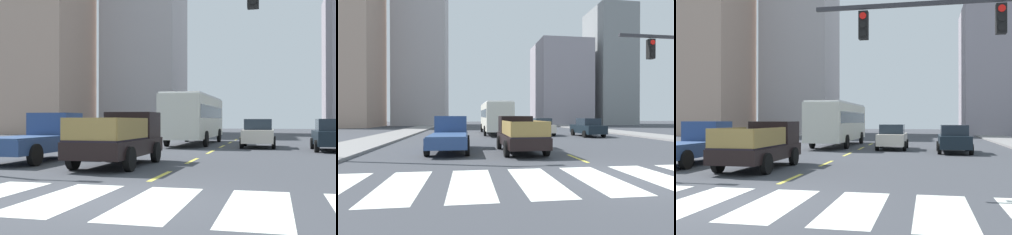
# 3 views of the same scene
# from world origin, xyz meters

# --- Properties ---
(ground_plane) EXTENTS (160.00, 160.00, 0.00)m
(ground_plane) POSITION_xyz_m (0.00, 0.00, 0.00)
(ground_plane) COLOR #3B3E44
(sidewalk_left) EXTENTS (3.45, 110.00, 0.15)m
(sidewalk_left) POSITION_xyz_m (-12.12, 18.00, 0.07)
(sidewalk_left) COLOR gray
(sidewalk_left) RESTS_ON ground
(crosswalk_stripe_4) EXTENTS (1.25, 3.80, 0.01)m
(crosswalk_stripe_4) POSITION_xyz_m (-0.99, 0.00, 0.00)
(crosswalk_stripe_4) COLOR silver
(crosswalk_stripe_4) RESTS_ON ground
(crosswalk_stripe_5) EXTENTS (1.25, 3.80, 0.01)m
(crosswalk_stripe_5) POSITION_xyz_m (0.99, 0.00, 0.00)
(crosswalk_stripe_5) COLOR silver
(crosswalk_stripe_5) RESTS_ON ground
(crosswalk_stripe_6) EXTENTS (1.25, 3.80, 0.01)m
(crosswalk_stripe_6) POSITION_xyz_m (2.97, 0.00, 0.00)
(crosswalk_stripe_6) COLOR silver
(crosswalk_stripe_6) RESTS_ON ground
(lane_dash_0) EXTENTS (0.16, 2.40, 0.01)m
(lane_dash_0) POSITION_xyz_m (0.00, 4.00, 0.00)
(lane_dash_0) COLOR #D7C848
(lane_dash_0) RESTS_ON ground
(lane_dash_1) EXTENTS (0.16, 2.40, 0.01)m
(lane_dash_1) POSITION_xyz_m (0.00, 9.00, 0.00)
(lane_dash_1) COLOR #D7C848
(lane_dash_1) RESTS_ON ground
(lane_dash_2) EXTENTS (0.16, 2.40, 0.01)m
(lane_dash_2) POSITION_xyz_m (0.00, 14.00, 0.00)
(lane_dash_2) COLOR #D7C848
(lane_dash_2) RESTS_ON ground
(lane_dash_3) EXTENTS (0.16, 2.40, 0.01)m
(lane_dash_3) POSITION_xyz_m (0.00, 19.00, 0.00)
(lane_dash_3) COLOR #D7C848
(lane_dash_3) RESTS_ON ground
(lane_dash_4) EXTENTS (0.16, 2.40, 0.01)m
(lane_dash_4) POSITION_xyz_m (0.00, 24.00, 0.00)
(lane_dash_4) COLOR #D7C848
(lane_dash_4) RESTS_ON ground
(lane_dash_5) EXTENTS (0.16, 2.40, 0.01)m
(lane_dash_5) POSITION_xyz_m (0.00, 29.00, 0.00)
(lane_dash_5) COLOR #D7C848
(lane_dash_5) RESTS_ON ground
(lane_dash_6) EXTENTS (0.16, 2.40, 0.01)m
(lane_dash_6) POSITION_xyz_m (0.00, 34.00, 0.00)
(lane_dash_6) COLOR #D7C848
(lane_dash_6) RESTS_ON ground
(lane_dash_7) EXTENTS (0.16, 2.40, 0.01)m
(lane_dash_7) POSITION_xyz_m (0.00, 39.00, 0.00)
(lane_dash_7) COLOR #D7C848
(lane_dash_7) RESTS_ON ground
(pickup_stakebed) EXTENTS (2.18, 5.20, 1.96)m
(pickup_stakebed) POSITION_xyz_m (-2.23, 6.85, 0.94)
(pickup_stakebed) COLOR black
(pickup_stakebed) RESTS_ON ground
(pickup_dark) EXTENTS (2.18, 5.20, 1.96)m
(pickup_dark) POSITION_xyz_m (-6.04, 7.66, 0.92)
(pickup_dark) COLOR navy
(pickup_dark) RESTS_ON ground
(city_bus) EXTENTS (2.72, 10.80, 3.32)m
(city_bus) POSITION_xyz_m (-2.15, 21.24, 1.95)
(city_bus) COLOR beige
(city_bus) RESTS_ON ground
(sedan_far) EXTENTS (2.02, 4.40, 1.72)m
(sedan_far) POSITION_xyz_m (2.26, 18.56, 0.86)
(sedan_far) COLOR beige
(sedan_far) RESTS_ON ground
(sedan_near_left) EXTENTS (2.02, 4.40, 1.72)m
(sedan_near_left) POSITION_xyz_m (6.22, 16.41, 0.86)
(sedan_near_left) COLOR black
(sedan_near_left) RESTS_ON ground
(block_mid_right) EXTENTS (10.73, 10.49, 28.93)m
(block_mid_right) POSITION_xyz_m (-25.78, 41.42, 14.47)
(block_mid_right) COLOR tan
(block_mid_right) RESTS_ON ground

